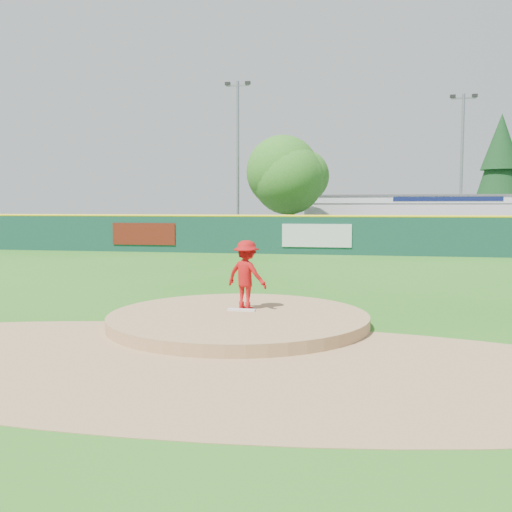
% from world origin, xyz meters
% --- Properties ---
extents(ground, '(120.00, 120.00, 0.00)m').
position_xyz_m(ground, '(0.00, 0.00, 0.00)').
color(ground, '#286B19').
rests_on(ground, ground).
extents(pitchers_mound, '(5.50, 5.50, 0.50)m').
position_xyz_m(pitchers_mound, '(0.00, 0.00, 0.00)').
color(pitchers_mound, '#9E774C').
rests_on(pitchers_mound, ground).
extents(pitching_rubber, '(0.60, 0.15, 0.04)m').
position_xyz_m(pitching_rubber, '(0.00, 0.30, 0.27)').
color(pitching_rubber, white).
rests_on(pitching_rubber, pitchers_mound).
extents(infield_dirt_arc, '(15.40, 15.40, 0.01)m').
position_xyz_m(infield_dirt_arc, '(0.00, -3.00, 0.01)').
color(infield_dirt_arc, '#9E774C').
rests_on(infield_dirt_arc, ground).
extents(parking_lot, '(44.00, 16.00, 0.02)m').
position_xyz_m(parking_lot, '(0.00, 27.00, 0.01)').
color(parking_lot, '#38383A').
rests_on(parking_lot, ground).
extents(pitcher, '(1.12, 0.90, 1.52)m').
position_xyz_m(pitcher, '(0.06, 0.55, 1.01)').
color(pitcher, '#A60E0E').
rests_on(pitcher, pitchers_mound).
extents(van, '(5.73, 2.75, 1.58)m').
position_xyz_m(van, '(-0.88, 24.25, 0.81)').
color(van, silver).
rests_on(van, parking_lot).
extents(pool_building_grp, '(15.20, 8.20, 3.31)m').
position_xyz_m(pool_building_grp, '(6.00, 31.99, 1.66)').
color(pool_building_grp, silver).
rests_on(pool_building_grp, ground).
extents(fence_banners, '(13.09, 0.04, 1.20)m').
position_xyz_m(fence_banners, '(-4.56, 17.92, 1.00)').
color(fence_banners, '#60190D').
rests_on(fence_banners, ground).
extents(playground_slide, '(0.86, 2.43, 1.34)m').
position_xyz_m(playground_slide, '(-15.99, 23.86, 0.68)').
color(playground_slide, blue).
rests_on(playground_slide, ground).
extents(outfield_fence, '(40.00, 0.14, 2.07)m').
position_xyz_m(outfield_fence, '(0.00, 18.00, 1.09)').
color(outfield_fence, '#123C2F').
rests_on(outfield_fence, ground).
extents(deciduous_tree, '(5.60, 5.60, 7.36)m').
position_xyz_m(deciduous_tree, '(-2.00, 25.00, 4.55)').
color(deciduous_tree, '#382314').
rests_on(deciduous_tree, ground).
extents(conifer_tree, '(4.40, 4.40, 9.50)m').
position_xyz_m(conifer_tree, '(13.00, 36.00, 5.54)').
color(conifer_tree, '#382314').
rests_on(conifer_tree, ground).
extents(light_pole_left, '(1.75, 0.25, 11.00)m').
position_xyz_m(light_pole_left, '(-6.00, 27.00, 6.05)').
color(light_pole_left, gray).
rests_on(light_pole_left, ground).
extents(light_pole_right, '(1.75, 0.25, 10.00)m').
position_xyz_m(light_pole_right, '(9.00, 29.00, 5.54)').
color(light_pole_right, gray).
rests_on(light_pole_right, ground).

